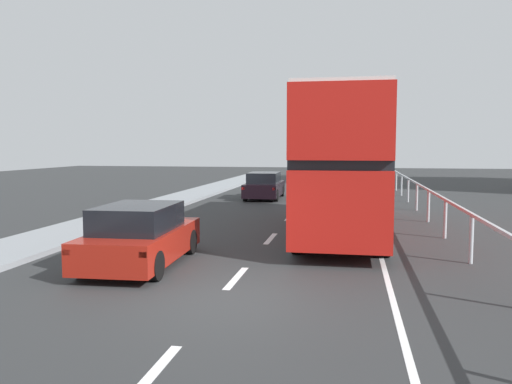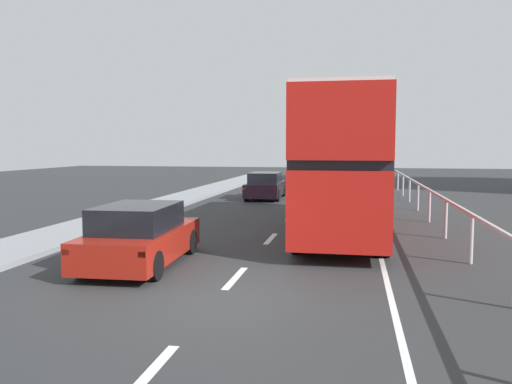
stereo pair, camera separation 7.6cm
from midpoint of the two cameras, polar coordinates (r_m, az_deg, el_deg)
The scene contains 6 objects.
ground_plane at distance 9.95m, azimuth -3.92°, elevation -11.74°, with size 73.45×120.00×0.10m, color #2D2E2F.
lane_paint_markings at distance 18.30m, azimuth 9.49°, elevation -3.87°, with size 3.33×46.00×0.01m.
bridge_side_railing at distance 18.53m, azimuth 19.55°, elevation -0.92°, with size 0.10×42.00×1.23m.
double_decker_bus_red at distance 17.32m, azimuth 9.83°, elevation 3.43°, with size 2.54×10.96×4.40m.
hatchback_car_near at distance 12.57m, azimuth -12.56°, elevation -4.81°, with size 1.98×4.23×1.46m.
sedan_car_ahead at distance 27.82m, azimuth 1.15°, elevation 0.67°, with size 1.89×4.27×1.43m.
Camera 2 is at (2.46, -9.21, 2.83)m, focal length 36.08 mm.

